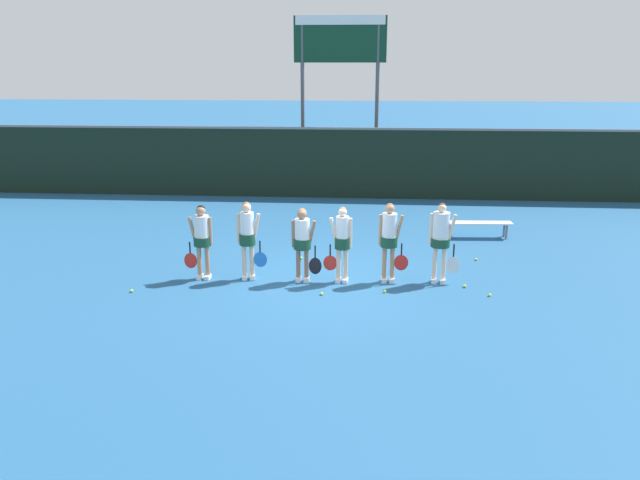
{
  "coord_description": "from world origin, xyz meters",
  "views": [
    {
      "loc": [
        0.98,
        -13.18,
        4.7
      ],
      "look_at": [
        -0.01,
        -0.0,
        0.95
      ],
      "focal_mm": 35.0,
      "sensor_mm": 36.0,
      "label": 1
    }
  ],
  "objects_px": {
    "player_2": "(303,239)",
    "tennis_ball_1": "(490,295)",
    "player_5": "(441,236)",
    "player_1": "(248,234)",
    "tennis_ball_2": "(385,291)",
    "bench_courtside": "(478,224)",
    "player_4": "(389,236)",
    "tennis_ball_0": "(132,291)",
    "tennis_ball_4": "(301,258)",
    "tennis_ball_6": "(476,259)",
    "player_3": "(342,239)",
    "scoreboard": "(340,57)",
    "player_0": "(202,235)",
    "tennis_ball_3": "(465,286)",
    "tennis_ball_5": "(322,294)"
  },
  "relations": [
    {
      "from": "tennis_ball_4",
      "to": "player_1",
      "type": "bearing_deg",
      "value": -123.92
    },
    {
      "from": "player_1",
      "to": "tennis_ball_2",
      "type": "relative_size",
      "value": 27.62
    },
    {
      "from": "bench_courtside",
      "to": "tennis_ball_1",
      "type": "bearing_deg",
      "value": -99.15
    },
    {
      "from": "player_3",
      "to": "player_4",
      "type": "bearing_deg",
      "value": 9.75
    },
    {
      "from": "scoreboard",
      "to": "player_0",
      "type": "relative_size",
      "value": 3.75
    },
    {
      "from": "bench_courtside",
      "to": "player_0",
      "type": "xyz_separation_m",
      "value": [
        -6.76,
        -3.94,
        0.62
      ]
    },
    {
      "from": "player_0",
      "to": "tennis_ball_0",
      "type": "bearing_deg",
      "value": -140.51
    },
    {
      "from": "player_5",
      "to": "player_3",
      "type": "bearing_deg",
      "value": -170.62
    },
    {
      "from": "tennis_ball_6",
      "to": "tennis_ball_3",
      "type": "bearing_deg",
      "value": -106.05
    },
    {
      "from": "tennis_ball_3",
      "to": "scoreboard",
      "type": "bearing_deg",
      "value": 106.73
    },
    {
      "from": "bench_courtside",
      "to": "player_0",
      "type": "relative_size",
      "value": 1.1
    },
    {
      "from": "tennis_ball_3",
      "to": "player_5",
      "type": "bearing_deg",
      "value": 150.83
    },
    {
      "from": "player_2",
      "to": "tennis_ball_1",
      "type": "bearing_deg",
      "value": -9.38
    },
    {
      "from": "tennis_ball_3",
      "to": "tennis_ball_5",
      "type": "xyz_separation_m",
      "value": [
        -3.07,
        -0.7,
        -0.0
      ]
    },
    {
      "from": "player_3",
      "to": "tennis_ball_4",
      "type": "distance_m",
      "value": 2.14
    },
    {
      "from": "player_2",
      "to": "player_4",
      "type": "height_order",
      "value": "player_4"
    },
    {
      "from": "player_2",
      "to": "tennis_ball_1",
      "type": "height_order",
      "value": "player_2"
    },
    {
      "from": "scoreboard",
      "to": "tennis_ball_1",
      "type": "relative_size",
      "value": 97.01
    },
    {
      "from": "player_2",
      "to": "player_5",
      "type": "height_order",
      "value": "player_5"
    },
    {
      "from": "bench_courtside",
      "to": "tennis_ball_3",
      "type": "bearing_deg",
      "value": -105.88
    },
    {
      "from": "tennis_ball_1",
      "to": "tennis_ball_3",
      "type": "distance_m",
      "value": 0.68
    },
    {
      "from": "player_5",
      "to": "tennis_ball_2",
      "type": "xyz_separation_m",
      "value": [
        -1.21,
        -0.76,
        -1.05
      ]
    },
    {
      "from": "tennis_ball_6",
      "to": "tennis_ball_5",
      "type": "bearing_deg",
      "value": -143.66
    },
    {
      "from": "player_1",
      "to": "tennis_ball_2",
      "type": "bearing_deg",
      "value": -20.98
    },
    {
      "from": "player_2",
      "to": "tennis_ball_0",
      "type": "bearing_deg",
      "value": -164.07
    },
    {
      "from": "player_2",
      "to": "tennis_ball_5",
      "type": "bearing_deg",
      "value": -60.64
    },
    {
      "from": "player_2",
      "to": "tennis_ball_0",
      "type": "distance_m",
      "value": 3.82
    },
    {
      "from": "player_1",
      "to": "player_4",
      "type": "distance_m",
      "value": 3.14
    },
    {
      "from": "player_1",
      "to": "player_5",
      "type": "bearing_deg",
      "value": -7.3
    },
    {
      "from": "tennis_ball_1",
      "to": "player_0",
      "type": "bearing_deg",
      "value": 173.81
    },
    {
      "from": "player_5",
      "to": "tennis_ball_5",
      "type": "relative_size",
      "value": 27.12
    },
    {
      "from": "player_4",
      "to": "tennis_ball_0",
      "type": "xyz_separation_m",
      "value": [
        -5.47,
        -1.1,
        -1.02
      ]
    },
    {
      "from": "tennis_ball_2",
      "to": "tennis_ball_4",
      "type": "relative_size",
      "value": 1.0
    },
    {
      "from": "tennis_ball_4",
      "to": "tennis_ball_6",
      "type": "xyz_separation_m",
      "value": [
        4.33,
        0.22,
        0.0
      ]
    },
    {
      "from": "player_1",
      "to": "scoreboard",
      "type": "bearing_deg",
      "value": 73.34
    },
    {
      "from": "player_1",
      "to": "tennis_ball_0",
      "type": "bearing_deg",
      "value": -163.88
    },
    {
      "from": "tennis_ball_6",
      "to": "tennis_ball_4",
      "type": "bearing_deg",
      "value": -177.09
    },
    {
      "from": "player_5",
      "to": "player_0",
      "type": "bearing_deg",
      "value": -172.46
    },
    {
      "from": "tennis_ball_1",
      "to": "scoreboard",
      "type": "bearing_deg",
      "value": 108.06
    },
    {
      "from": "tennis_ball_0",
      "to": "tennis_ball_5",
      "type": "bearing_deg",
      "value": 1.89
    },
    {
      "from": "player_1",
      "to": "player_5",
      "type": "height_order",
      "value": "player_5"
    },
    {
      "from": "scoreboard",
      "to": "tennis_ball_4",
      "type": "height_order",
      "value": "scoreboard"
    },
    {
      "from": "player_0",
      "to": "player_4",
      "type": "xyz_separation_m",
      "value": [
        4.16,
        0.1,
        0.05
      ]
    },
    {
      "from": "tennis_ball_5",
      "to": "player_2",
      "type": "bearing_deg",
      "value": 119.13
    },
    {
      "from": "bench_courtside",
      "to": "player_1",
      "type": "height_order",
      "value": "player_1"
    },
    {
      "from": "player_2",
      "to": "player_3",
      "type": "distance_m",
      "value": 0.87
    },
    {
      "from": "scoreboard",
      "to": "player_0",
      "type": "xyz_separation_m",
      "value": [
        -2.57,
        -10.62,
        -3.93
      ]
    },
    {
      "from": "bench_courtside",
      "to": "player_4",
      "type": "relative_size",
      "value": 1.05
    },
    {
      "from": "player_1",
      "to": "tennis_ball_2",
      "type": "height_order",
      "value": "player_1"
    },
    {
      "from": "player_3",
      "to": "tennis_ball_1",
      "type": "xyz_separation_m",
      "value": [
        3.13,
        -0.69,
        -0.96
      ]
    }
  ]
}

